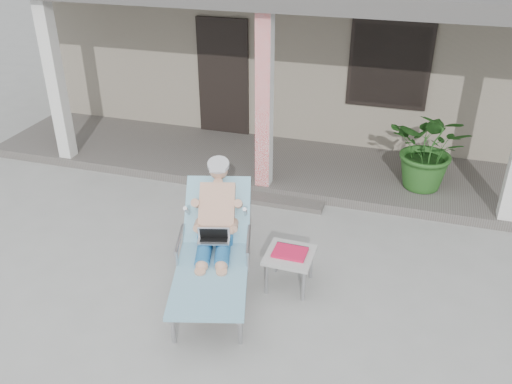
% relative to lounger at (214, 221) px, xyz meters
% --- Properties ---
extents(ground, '(60.00, 60.00, 0.00)m').
position_rel_lounger_xyz_m(ground, '(-0.08, 0.19, -0.84)').
color(ground, '#9E9E99').
rests_on(ground, ground).
extents(house, '(10.40, 5.40, 3.30)m').
position_rel_lounger_xyz_m(house, '(-0.08, 6.68, 0.83)').
color(house, gray).
rests_on(house, ground).
extents(porch_deck, '(10.00, 2.00, 0.15)m').
position_rel_lounger_xyz_m(porch_deck, '(-0.08, 3.19, -0.77)').
color(porch_deck, '#605B56').
rests_on(porch_deck, ground).
extents(porch_step, '(2.00, 0.30, 0.07)m').
position_rel_lounger_xyz_m(porch_step, '(-0.08, 2.04, -0.80)').
color(porch_step, '#605B56').
rests_on(porch_step, ground).
extents(lounger, '(1.30, 2.17, 1.37)m').
position_rel_lounger_xyz_m(lounger, '(0.00, 0.00, 0.00)').
color(lounger, '#B7B7BC').
rests_on(lounger, ground).
extents(side_table, '(0.55, 0.55, 0.49)m').
position_rel_lounger_xyz_m(side_table, '(0.86, 0.17, -0.43)').
color(side_table, '#AFAFAA').
rests_on(side_table, ground).
extents(potted_palm, '(1.38, 1.28, 1.28)m').
position_rel_lounger_xyz_m(potted_palm, '(2.32, 2.92, -0.05)').
color(potted_palm, '#26591E').
rests_on(potted_palm, porch_deck).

